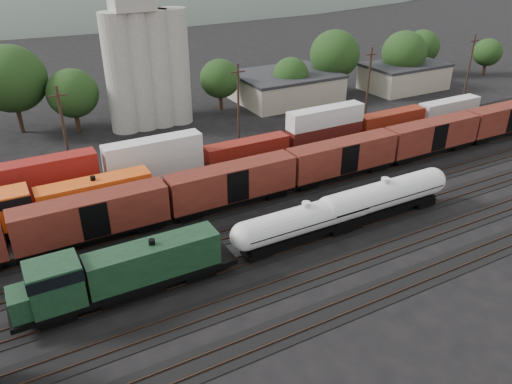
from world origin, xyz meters
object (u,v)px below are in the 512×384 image
orange_locomotive (63,202)px  grain_silo (146,56)px  green_locomotive (115,273)px  tank_car_a (305,220)px

orange_locomotive → grain_silo: (18.14, 26.00, 8.44)m
green_locomotive → tank_car_a: 18.89m
tank_car_a → orange_locomotive: size_ratio=0.82×
orange_locomotive → grain_silo: grain_silo is taller
grain_silo → green_locomotive: bearing=-112.0°
orange_locomotive → grain_silo: 32.81m
green_locomotive → tank_car_a: (18.88, 0.00, -0.28)m
green_locomotive → grain_silo: 45.01m
green_locomotive → grain_silo: (16.56, 41.00, 8.41)m
tank_car_a → grain_silo: 41.98m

